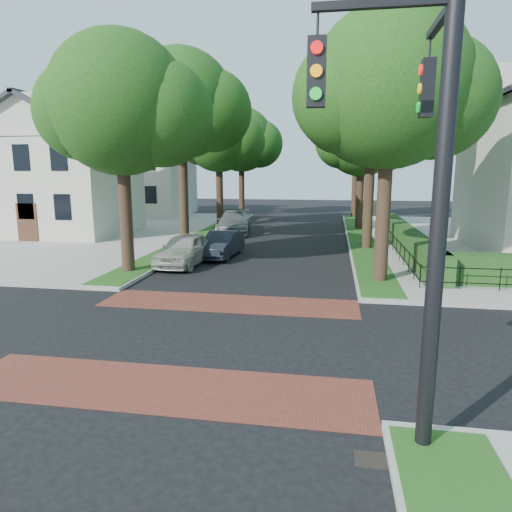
{
  "coord_description": "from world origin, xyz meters",
  "views": [
    {
      "loc": [
        3.5,
        -11.85,
        4.63
      ],
      "look_at": [
        0.86,
        3.86,
        1.6
      ],
      "focal_mm": 32.0,
      "sensor_mm": 36.0,
      "label": 1
    }
  ],
  "objects_px": {
    "parked_car_rear": "(234,222)",
    "parked_car_middle": "(222,244)",
    "traffic_signal": "(426,164)",
    "parked_car_front": "(185,249)"
  },
  "relations": [
    {
      "from": "parked_car_rear",
      "to": "traffic_signal",
      "type": "bearing_deg",
      "value": -78.74
    },
    {
      "from": "parked_car_front",
      "to": "parked_car_middle",
      "type": "height_order",
      "value": "parked_car_front"
    },
    {
      "from": "traffic_signal",
      "to": "parked_car_middle",
      "type": "relative_size",
      "value": 1.91
    },
    {
      "from": "traffic_signal",
      "to": "parked_car_front",
      "type": "xyz_separation_m",
      "value": [
        -8.49,
        13.68,
        -3.93
      ]
    },
    {
      "from": "traffic_signal",
      "to": "parked_car_rear",
      "type": "distance_m",
      "value": 26.71
    },
    {
      "from": "parked_car_rear",
      "to": "parked_car_middle",
      "type": "bearing_deg",
      "value": -89.3
    },
    {
      "from": "parked_car_rear",
      "to": "parked_car_front",
      "type": "bearing_deg",
      "value": -97.47
    },
    {
      "from": "parked_car_middle",
      "to": "parked_car_rear",
      "type": "bearing_deg",
      "value": 101.97
    },
    {
      "from": "traffic_signal",
      "to": "parked_car_front",
      "type": "relative_size",
      "value": 1.75
    },
    {
      "from": "traffic_signal",
      "to": "parked_car_middle",
      "type": "bearing_deg",
      "value": 114.23
    }
  ]
}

